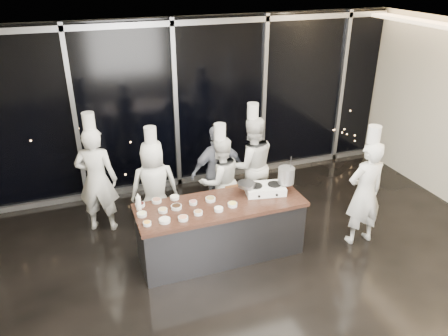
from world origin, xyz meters
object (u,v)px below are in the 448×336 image
Objects in this scene: chef_center at (220,180)px; chef_right at (251,164)px; guest at (218,172)px; chef_side at (365,192)px; chef_far_left at (97,179)px; chef_left at (154,185)px; frying_pan at (246,184)px; stove at (265,189)px; demo_counter at (221,229)px; stock_pot at (286,175)px.

chef_right reaches higher than chef_center.
guest is 0.84× the size of chef_side.
chef_center is at bearing 21.66° from chef_right.
chef_far_left is at bearing -22.56° from chef_center.
chef_far_left is 1.13× the size of chef_left.
frying_pan is 1.10m from chef_right.
chef_right is (1.71, 0.03, 0.09)m from chef_left.
frying_pan is at bearing 178.48° from stove.
chef_right reaches higher than demo_counter.
stock_pot is (0.32, -0.05, 0.20)m from stove.
chef_center is at bearing 110.66° from frying_pan.
frying_pan is 1.54m from chef_left.
guest is (-0.38, 1.07, -0.14)m from stove.
chef_side is (1.84, -1.54, 0.06)m from guest.
stove is 1.31× the size of frying_pan.
stock_pot is 0.14× the size of chef_center.
chef_center is 0.91× the size of chef_side.
chef_left reaches higher than chef_center.
chef_right is (-0.10, 1.07, -0.28)m from stock_pot.
chef_right is at bearing -50.75° from chef_side.
chef_center is 0.68m from chef_right.
chef_center is 0.25m from guest.
chef_right is 1.95m from chef_side.
chef_left is at bearing -179.76° from chef_far_left.
stock_pot is 0.12× the size of chef_right.
chef_left is 1.01× the size of chef_center.
chef_left is (-0.76, 1.07, 0.34)m from demo_counter.
stock_pot is at bearing 154.25° from chef_left.
stove is 0.32× the size of chef_far_left.
frying_pan is at bearing 169.19° from stock_pot.
chef_right is at bearing 88.71° from stove.
chef_far_left is 1.99m from chef_center.
stove is 0.39× the size of guest.
chef_side is at bearing -6.53° from frying_pan.
stove is at bearing 105.24° from guest.
chef_center is at bearing 74.68° from guest.
chef_far_left reaches higher than stock_pot.
chef_side is at bearing -10.30° from demo_counter.
guest is (1.11, 0.08, 0.03)m from chef_left.
chef_far_left is (-2.06, 1.23, -0.15)m from frying_pan.
stock_pot is (0.61, -0.12, 0.10)m from frying_pan.
demo_counter is 1.26m from guest.
stock_pot is 1.36m from guest.
chef_right reaches higher than guest.
demo_counter is 1.39× the size of chef_center.
stock_pot is at bearing 0.96° from stove.
chef_side reaches higher than frying_pan.
chef_center is 1.08× the size of guest.
chef_side is at bearing 157.80° from chef_left.
chef_right is at bearing -166.33° from chef_far_left.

